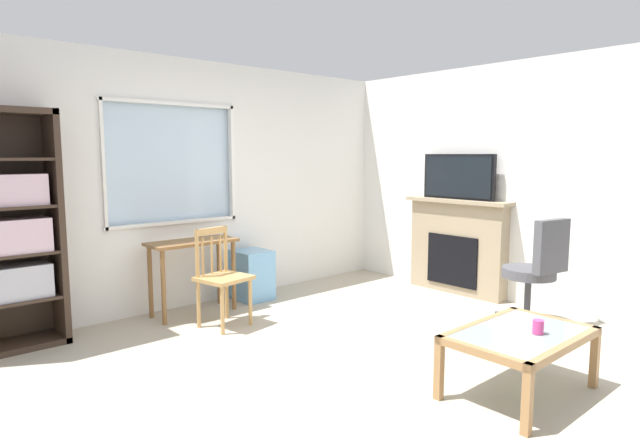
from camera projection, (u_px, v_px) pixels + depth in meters
ground at (364, 369)px, 3.91m from camera, size 5.89×5.82×0.02m
wall_back_with_window at (202, 186)px, 5.57m from camera, size 4.89×0.15×2.53m
wall_right at (534, 184)px, 5.41m from camera, size 0.12×5.02×2.53m
desk_under_window at (192, 255)px, 5.18m from camera, size 0.86×0.38×0.73m
wooden_chair at (221, 276)px, 4.82m from camera, size 0.49×0.47×0.90m
plastic_drawer_unit at (252, 275)px, 5.74m from camera, size 0.35×0.40×0.54m
fireplace at (457, 246)px, 5.98m from camera, size 0.26×1.27×1.07m
tv at (458, 177)px, 5.88m from camera, size 0.06×0.89×0.50m
office_chair at (537, 266)px, 4.81m from camera, size 0.58×0.59×1.00m
coffee_table at (520, 340)px, 3.45m from camera, size 0.98×0.64×0.42m
sippy_cup at (538, 327)px, 3.39m from camera, size 0.07×0.07×0.09m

